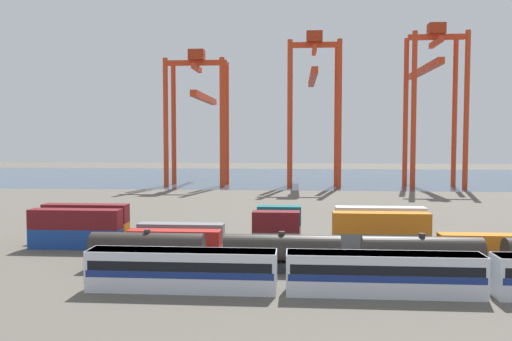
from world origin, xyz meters
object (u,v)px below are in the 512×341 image
(passenger_train, at_px, (384,272))
(gantry_crane_central, at_px, (314,93))
(gantry_crane_east, at_px, (432,88))
(freight_tank_row, at_px, (422,255))
(gantry_crane_west, at_px, (199,105))

(passenger_train, height_order, gantry_crane_central, gantry_crane_central)
(gantry_crane_east, bearing_deg, gantry_crane_central, 179.65)
(passenger_train, distance_m, gantry_crane_east, 124.94)
(freight_tank_row, distance_m, gantry_crane_east, 115.99)
(passenger_train, bearing_deg, freight_tank_row, 56.83)
(gantry_crane_west, distance_m, gantry_crane_central, 36.22)
(gantry_crane_central, height_order, gantry_crane_east, gantry_crane_east)
(freight_tank_row, bearing_deg, gantry_crane_central, 94.26)
(gantry_crane_central, xyz_separation_m, gantry_crane_east, (36.06, -0.22, 1.28))
(passenger_train, xyz_separation_m, gantry_crane_east, (33.23, 117.16, 27.92))
(gantry_crane_central, distance_m, gantry_crane_east, 36.08)
(gantry_crane_west, height_order, gantry_crane_east, gantry_crane_east)
(passenger_train, relative_size, gantry_crane_east, 1.15)
(passenger_train, height_order, freight_tank_row, freight_tank_row)
(gantry_crane_east, bearing_deg, freight_tank_row, -104.36)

